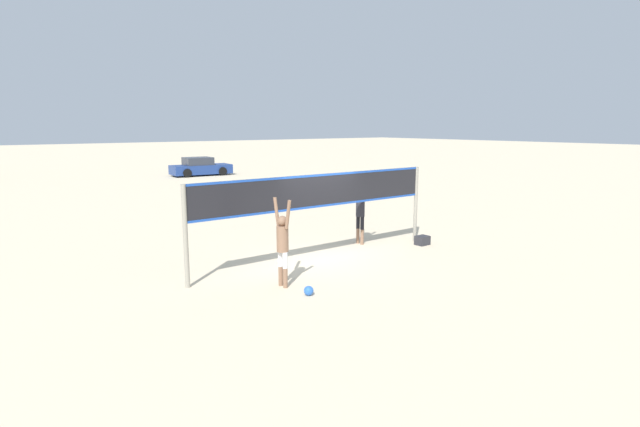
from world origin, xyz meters
The scene contains 7 objects.
ground_plane centered at (0.00, 0.00, 0.00)m, with size 200.00×200.00×0.00m, color beige.
volleyball_net centered at (0.00, 0.00, 1.79)m, with size 7.98×0.11×2.45m.
player_spiker centered at (-2.11, -1.32, 1.11)m, with size 0.28×0.70×2.12m.
player_blocker centered at (2.22, 0.79, 1.17)m, with size 0.28×0.72×2.22m.
volleyball centered at (-2.00, -2.20, 0.11)m, with size 0.22×0.22×0.22m.
gear_bag centered at (3.73, -0.51, 0.14)m, with size 0.42×0.34×0.29m.
parked_car_near centered at (7.38, 24.61, 0.62)m, with size 4.54×2.21×1.38m.
Camera 1 is at (-8.30, -10.88, 3.78)m, focal length 28.00 mm.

